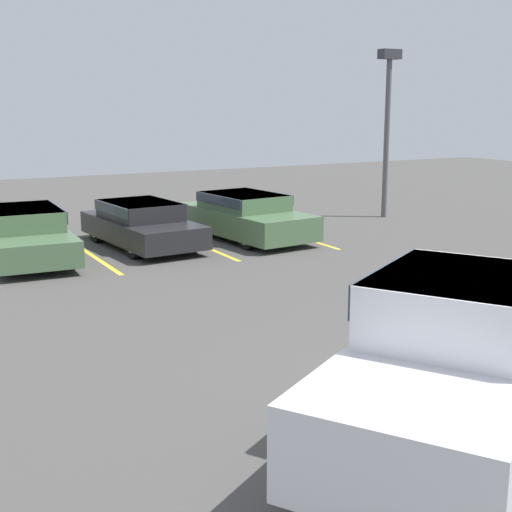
{
  "coord_description": "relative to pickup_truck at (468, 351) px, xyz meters",
  "views": [
    {
      "loc": [
        -5.86,
        -5.86,
        3.66
      ],
      "look_at": [
        0.01,
        4.93,
        1.0
      ],
      "focal_mm": 50.0,
      "sensor_mm": 36.0,
      "label": 1
    }
  ],
  "objects": [
    {
      "name": "stall_stripe_d",
      "position": [
        4.58,
        11.63,
        -0.92
      ],
      "size": [
        0.12,
        5.3,
        0.01
      ],
      "primitive_type": "cube",
      "color": "yellow",
      "rests_on": "ground_plane"
    },
    {
      "name": "parked_sedan_c",
      "position": [
        3.19,
        11.48,
        -0.28
      ],
      "size": [
        2.29,
        4.59,
        1.23
      ],
      "rotation": [
        0.0,
        0.0,
        -1.47
      ],
      "color": "#4C6B47",
      "rests_on": "ground_plane"
    },
    {
      "name": "parked_sedan_a",
      "position": [
        -2.61,
        11.6,
        -0.27
      ],
      "size": [
        1.96,
        4.63,
        1.23
      ],
      "rotation": [
        0.0,
        0.0,
        -1.62
      ],
      "color": "#4C6B47",
      "rests_on": "ground_plane"
    },
    {
      "name": "light_post",
      "position": [
        8.89,
        12.62,
        2.47
      ],
      "size": [
        0.7,
        0.36,
        5.26
      ],
      "color": "#515156",
      "rests_on": "ground_plane"
    },
    {
      "name": "stall_stripe_c",
      "position": [
        1.72,
        11.63,
        -0.92
      ],
      "size": [
        0.12,
        5.3,
        0.01
      ],
      "primitive_type": "cube",
      "color": "yellow",
      "rests_on": "ground_plane"
    },
    {
      "name": "stall_stripe_b",
      "position": [
        -1.13,
        11.63,
        -0.92
      ],
      "size": [
        0.12,
        5.3,
        0.01
      ],
      "primitive_type": "cube",
      "color": "yellow",
      "rests_on": "ground_plane"
    },
    {
      "name": "ground_plane",
      "position": [
        0.13,
        0.33,
        -0.93
      ],
      "size": [
        60.0,
        60.0,
        0.0
      ],
      "primitive_type": "plane",
      "color": "#4C4947"
    },
    {
      "name": "parked_sedan_b",
      "position": [
        0.32,
        11.76,
        -0.3
      ],
      "size": [
        2.09,
        4.34,
        1.16
      ],
      "rotation": [
        0.0,
        0.0,
        -1.49
      ],
      "color": "#232326",
      "rests_on": "ground_plane"
    },
    {
      "name": "pickup_truck",
      "position": [
        0.0,
        0.0,
        0.0
      ],
      "size": [
        6.02,
        4.76,
        1.87
      ],
      "rotation": [
        0.0,
        0.0,
        0.55
      ],
      "color": "silver",
      "rests_on": "ground_plane"
    }
  ]
}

